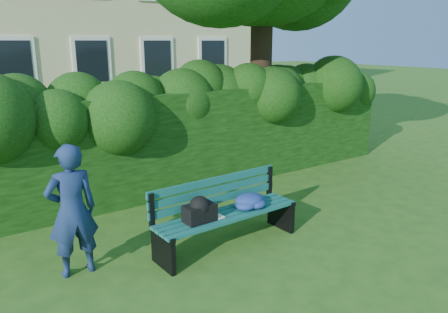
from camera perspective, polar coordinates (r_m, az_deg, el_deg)
ground at (r=6.51m, az=3.07°, el=-9.23°), size 80.00×80.00×0.00m
hedge at (r=7.99m, az=-6.59°, el=2.07°), size 10.00×1.00×1.80m
park_bench at (r=5.81m, az=0.44°, el=-6.94°), size 2.06×0.62×0.89m
man_reading at (r=5.29m, az=-19.24°, el=-6.70°), size 0.58×0.39×1.57m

